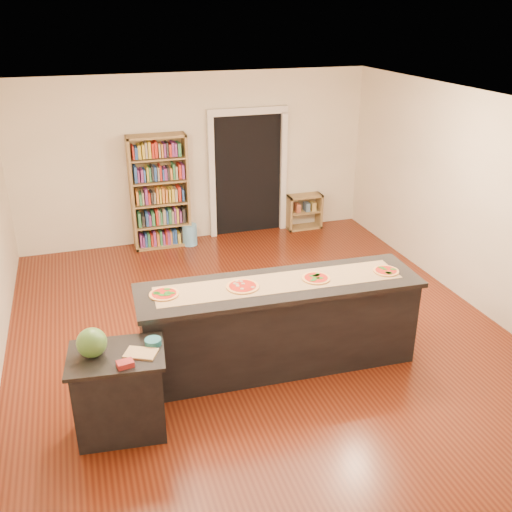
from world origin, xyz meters
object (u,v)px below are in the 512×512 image
object	(u,v)px
bookshelf	(160,192)
watermelon	(92,343)
side_counter	(120,392)
low_shelf	(304,212)
kitchen_island	(279,324)
waste_bin	(190,235)

from	to	relation	value
bookshelf	watermelon	world-z (taller)	bookshelf
side_counter	low_shelf	bearing A→B (deg)	57.12
side_counter	watermelon	bearing A→B (deg)	176.72
bookshelf	low_shelf	world-z (taller)	bookshelf
kitchen_island	low_shelf	world-z (taller)	kitchen_island
kitchen_island	side_counter	world-z (taller)	kitchen_island
kitchen_island	side_counter	bearing A→B (deg)	-159.21
kitchen_island	low_shelf	xyz separation A→B (m)	(1.91, 3.93, -0.20)
waste_bin	watermelon	size ratio (longest dim) A/B	1.33
side_counter	watermelon	xyz separation A→B (m)	(-0.19, 0.03, 0.56)
watermelon	waste_bin	bearing A→B (deg)	68.05
kitchen_island	watermelon	size ratio (longest dim) A/B	11.37
low_shelf	watermelon	distance (m)	5.99
side_counter	waste_bin	world-z (taller)	side_counter
side_counter	low_shelf	size ratio (longest dim) A/B	1.37
kitchen_island	waste_bin	world-z (taller)	kitchen_island
kitchen_island	low_shelf	distance (m)	4.38
low_shelf	watermelon	bearing A→B (deg)	-131.02
bookshelf	watermelon	size ratio (longest dim) A/B	6.95
kitchen_island	waste_bin	xyz separation A→B (m)	(-0.24, 3.79, -0.33)
side_counter	low_shelf	world-z (taller)	side_counter
side_counter	low_shelf	distance (m)	5.85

